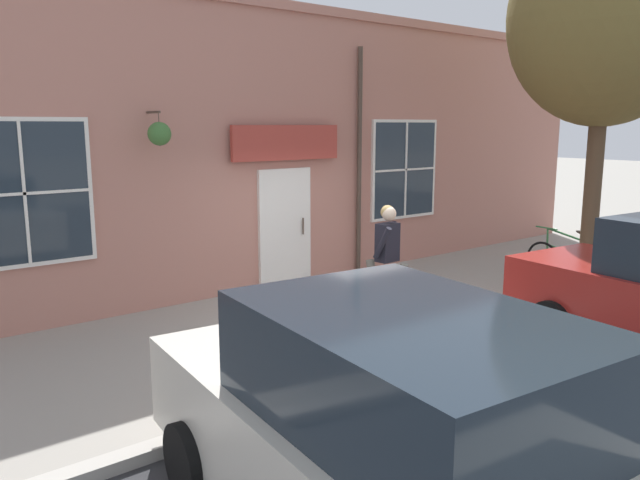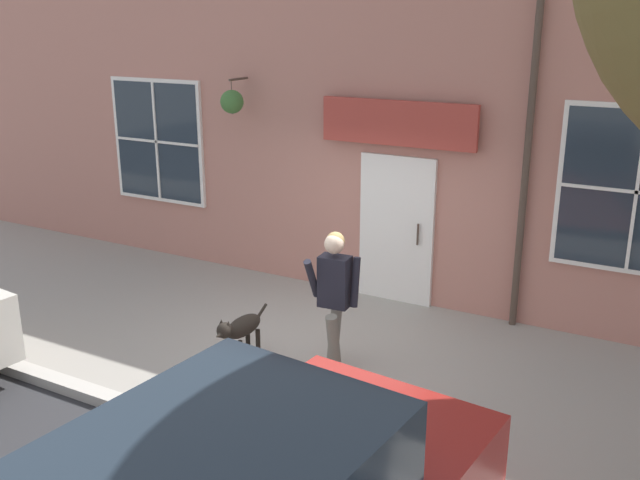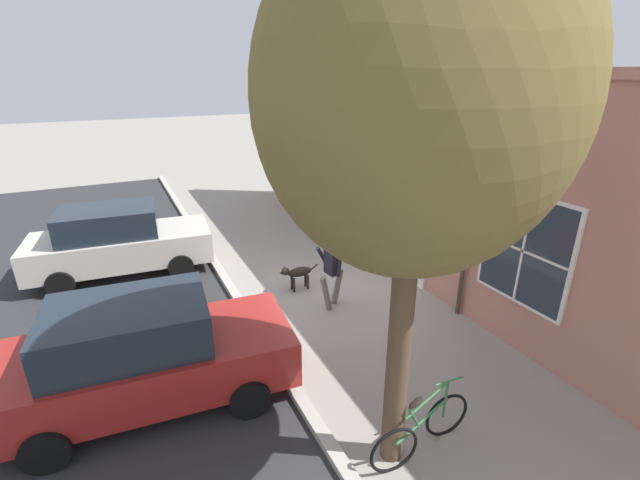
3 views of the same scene
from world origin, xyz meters
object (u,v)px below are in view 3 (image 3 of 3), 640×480
street_tree_by_curb (425,108)px  parked_car_nearest_curb (119,241)px  parked_car_mid_block (145,354)px  dog_on_leash (297,273)px  leaning_bicycle (422,429)px  pedestrian_walking (332,265)px

street_tree_by_curb → parked_car_nearest_curb: size_ratio=1.45×
parked_car_nearest_curb → parked_car_mid_block: bearing=91.5°
dog_on_leash → parked_car_nearest_curb: (3.67, -2.87, 0.44)m
leaning_bicycle → parked_car_nearest_curb: parked_car_nearest_curb is taller
pedestrian_walking → dog_on_leash: (0.37, -1.03, -0.56)m
dog_on_leash → leaning_bicycle: bearing=86.1°
street_tree_by_curb → leaning_bicycle: bearing=166.3°
pedestrian_walking → parked_car_mid_block: parked_car_mid_block is taller
pedestrian_walking → dog_on_leash: 1.23m
pedestrian_walking → parked_car_nearest_curb: 5.62m
street_tree_by_curb → dog_on_leash: bearing=-98.1°
pedestrian_walking → parked_car_nearest_curb: (4.04, -3.90, -0.12)m
parked_car_nearest_curb → pedestrian_walking: bearing=136.0°
dog_on_leash → parked_car_nearest_curb: 4.68m
parked_car_nearest_curb → parked_car_mid_block: (-0.14, 5.24, 0.00)m
street_tree_by_curb → parked_car_nearest_curb: 9.11m
pedestrian_walking → parked_car_mid_block: size_ratio=0.38×
leaning_bicycle → parked_car_mid_block: size_ratio=0.39×
dog_on_leash → leaning_bicycle: (0.34, 5.03, -0.06)m
pedestrian_walking → street_tree_by_curb: street_tree_by_curb is taller
dog_on_leash → parked_car_mid_block: parked_car_mid_block is taller
parked_car_mid_block → leaning_bicycle: bearing=140.3°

